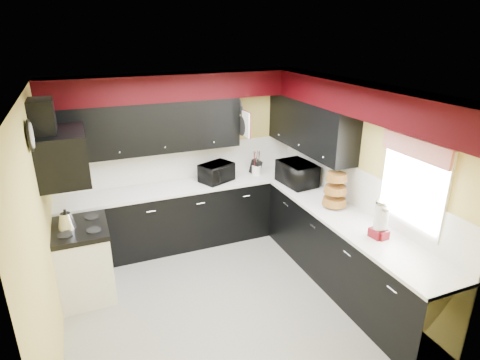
% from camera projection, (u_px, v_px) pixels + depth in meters
% --- Properties ---
extents(ground, '(3.60, 3.60, 0.00)m').
position_uv_depth(ground, '(224.00, 299.00, 4.85)').
color(ground, gray).
rests_on(ground, ground).
extents(wall_back, '(3.60, 0.06, 2.50)m').
position_uv_depth(wall_back, '(181.00, 158.00, 5.96)').
color(wall_back, '#E0C666').
rests_on(wall_back, ground).
extents(wall_right, '(0.06, 3.60, 2.50)m').
position_uv_depth(wall_right, '(357.00, 182.00, 5.04)').
color(wall_right, '#E0C666').
rests_on(wall_right, ground).
extents(wall_left, '(0.06, 3.60, 2.50)m').
position_uv_depth(wall_left, '(43.00, 235.00, 3.77)').
color(wall_left, '#E0C666').
rests_on(wall_left, ground).
extents(ceiling, '(3.60, 3.60, 0.06)m').
position_uv_depth(ceiling, '(220.00, 90.00, 3.95)').
color(ceiling, white).
rests_on(ceiling, wall_back).
extents(cab_back, '(3.60, 0.60, 0.90)m').
position_uv_depth(cab_back, '(189.00, 215.00, 5.99)').
color(cab_back, black).
rests_on(cab_back, ground).
extents(cab_right, '(0.60, 3.00, 0.90)m').
position_uv_depth(cab_right, '(345.00, 254.00, 4.96)').
color(cab_right, black).
rests_on(cab_right, ground).
extents(counter_back, '(3.62, 0.64, 0.04)m').
position_uv_depth(counter_back, '(188.00, 186.00, 5.82)').
color(counter_back, white).
rests_on(counter_back, cab_back).
extents(counter_right, '(0.64, 3.02, 0.04)m').
position_uv_depth(counter_right, '(349.00, 220.00, 4.79)').
color(counter_right, white).
rests_on(counter_right, cab_right).
extents(splash_back, '(3.60, 0.02, 0.50)m').
position_uv_depth(splash_back, '(182.00, 162.00, 5.97)').
color(splash_back, white).
rests_on(splash_back, counter_back).
extents(splash_right, '(0.02, 3.60, 0.50)m').
position_uv_depth(splash_right, '(356.00, 187.00, 5.06)').
color(splash_right, white).
rests_on(splash_right, counter_right).
extents(upper_back, '(2.60, 0.35, 0.70)m').
position_uv_depth(upper_back, '(146.00, 128.00, 5.43)').
color(upper_back, black).
rests_on(upper_back, wall_back).
extents(upper_right, '(0.35, 1.80, 0.70)m').
position_uv_depth(upper_right, '(310.00, 125.00, 5.56)').
color(upper_right, black).
rests_on(upper_right, wall_right).
extents(soffit_back, '(3.60, 0.36, 0.35)m').
position_uv_depth(soffit_back, '(180.00, 86.00, 5.42)').
color(soffit_back, black).
rests_on(soffit_back, wall_back).
extents(soffit_right, '(0.36, 3.24, 0.35)m').
position_uv_depth(soffit_right, '(364.00, 100.00, 4.44)').
color(soffit_right, black).
rests_on(soffit_right, wall_right).
extents(stove, '(0.60, 0.75, 0.86)m').
position_uv_depth(stove, '(85.00, 263.00, 4.81)').
color(stove, white).
rests_on(stove, ground).
extents(cooktop, '(0.62, 0.77, 0.06)m').
position_uv_depth(cooktop, '(79.00, 229.00, 4.65)').
color(cooktop, black).
rests_on(cooktop, stove).
extents(hood, '(0.50, 0.78, 0.55)m').
position_uv_depth(hood, '(63.00, 156.00, 4.31)').
color(hood, black).
rests_on(hood, wall_left).
extents(hood_duct, '(0.24, 0.40, 0.40)m').
position_uv_depth(hood_duct, '(42.00, 118.00, 4.12)').
color(hood_duct, black).
rests_on(hood_duct, wall_left).
extents(window, '(0.03, 0.86, 0.96)m').
position_uv_depth(window, '(413.00, 185.00, 4.15)').
color(window, white).
rests_on(window, wall_right).
extents(valance, '(0.04, 0.88, 0.20)m').
position_uv_depth(valance, '(415.00, 148.00, 3.99)').
color(valance, red).
rests_on(valance, wall_right).
extents(pan_top, '(0.03, 0.22, 0.40)m').
position_uv_depth(pan_top, '(238.00, 107.00, 5.76)').
color(pan_top, black).
rests_on(pan_top, upper_back).
extents(pan_mid, '(0.03, 0.28, 0.46)m').
position_uv_depth(pan_mid, '(242.00, 126.00, 5.74)').
color(pan_mid, black).
rests_on(pan_mid, upper_back).
extents(pan_low, '(0.03, 0.24, 0.42)m').
position_uv_depth(pan_low, '(235.00, 124.00, 5.98)').
color(pan_low, black).
rests_on(pan_low, upper_back).
extents(cut_board, '(0.03, 0.26, 0.35)m').
position_uv_depth(cut_board, '(246.00, 124.00, 5.62)').
color(cut_board, white).
rests_on(cut_board, upper_back).
extents(baskets, '(0.27, 0.27, 0.50)m').
position_uv_depth(baskets, '(335.00, 189.00, 5.01)').
color(baskets, brown).
rests_on(baskets, upper_right).
extents(clock, '(0.03, 0.30, 0.30)m').
position_uv_depth(clock, '(30.00, 136.00, 3.67)').
color(clock, black).
rests_on(clock, wall_left).
extents(deco_plate, '(0.03, 0.24, 0.24)m').
position_uv_depth(deco_plate, '(384.00, 108.00, 4.37)').
color(deco_plate, white).
rests_on(deco_plate, wall_right).
extents(toaster_oven, '(0.58, 0.54, 0.27)m').
position_uv_depth(toaster_oven, '(217.00, 172.00, 5.90)').
color(toaster_oven, black).
rests_on(toaster_oven, counter_back).
extents(microwave, '(0.45, 0.62, 0.33)m').
position_uv_depth(microwave, '(297.00, 174.00, 5.77)').
color(microwave, black).
rests_on(microwave, counter_right).
extents(utensil_crock, '(0.16, 0.16, 0.15)m').
position_uv_depth(utensil_crock, '(256.00, 170.00, 6.17)').
color(utensil_crock, white).
rests_on(utensil_crock, counter_back).
extents(knife_block, '(0.15, 0.17, 0.23)m').
position_uv_depth(knife_block, '(256.00, 167.00, 6.19)').
color(knife_block, black).
rests_on(knife_block, counter_back).
extents(kettle, '(0.26, 0.26, 0.18)m').
position_uv_depth(kettle, '(66.00, 221.00, 4.57)').
color(kettle, silver).
rests_on(kettle, cooktop).
extents(dispenser_a, '(0.13, 0.13, 0.32)m').
position_uv_depth(dispenser_a, '(383.00, 225.00, 4.28)').
color(dispenser_a, '#63180E').
rests_on(dispenser_a, counter_right).
extents(dispenser_b, '(0.17, 0.17, 0.41)m').
position_uv_depth(dispenser_b, '(379.00, 220.00, 4.29)').
color(dispenser_b, '#590C01').
rests_on(dispenser_b, counter_right).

